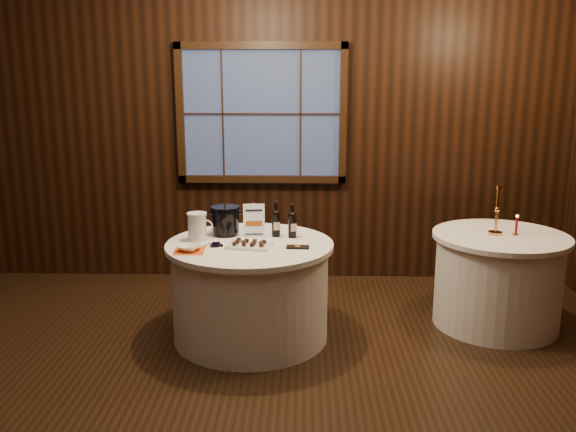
{
  "coord_description": "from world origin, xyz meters",
  "views": [
    {
      "loc": [
        0.41,
        -3.47,
        2.03
      ],
      "look_at": [
        0.3,
        0.9,
        1.01
      ],
      "focal_mm": 38.0,
      "sensor_mm": 36.0,
      "label": 1
    }
  ],
  "objects_px": {
    "port_bottle_left": "(276,221)",
    "chocolate_box": "(298,247)",
    "red_candle": "(516,227)",
    "sign_stand": "(254,225)",
    "glass_pitcher": "(197,227)",
    "brass_candlestick": "(496,217)",
    "port_bottle_right": "(292,223)",
    "side_table": "(498,279)",
    "ice_bucket": "(225,220)",
    "grape_bunch": "(216,245)",
    "main_table": "(250,290)",
    "chocolate_plate": "(249,244)",
    "cracker_bowl": "(189,248)"
  },
  "relations": [
    {
      "from": "sign_stand",
      "to": "ice_bucket",
      "type": "relative_size",
      "value": 1.16
    },
    {
      "from": "port_bottle_right",
      "to": "grape_bunch",
      "type": "relative_size",
      "value": 1.8
    },
    {
      "from": "ice_bucket",
      "to": "grape_bunch",
      "type": "xyz_separation_m",
      "value": [
        -0.03,
        -0.34,
        -0.11
      ]
    },
    {
      "from": "port_bottle_right",
      "to": "side_table",
      "type": "bearing_deg",
      "value": -16.34
    },
    {
      "from": "main_table",
      "to": "chocolate_box",
      "type": "relative_size",
      "value": 7.58
    },
    {
      "from": "chocolate_box",
      "to": "glass_pitcher",
      "type": "height_order",
      "value": "glass_pitcher"
    },
    {
      "from": "main_table",
      "to": "chocolate_plate",
      "type": "height_order",
      "value": "chocolate_plate"
    },
    {
      "from": "sign_stand",
      "to": "grape_bunch",
      "type": "xyz_separation_m",
      "value": [
        -0.26,
        -0.32,
        -0.07
      ]
    },
    {
      "from": "red_candle",
      "to": "cracker_bowl",
      "type": "bearing_deg",
      "value": -168.74
    },
    {
      "from": "chocolate_plate",
      "to": "cracker_bowl",
      "type": "distance_m",
      "value": 0.44
    },
    {
      "from": "chocolate_box",
      "to": "grape_bunch",
      "type": "bearing_deg",
      "value": -177.8
    },
    {
      "from": "main_table",
      "to": "grape_bunch",
      "type": "distance_m",
      "value": 0.48
    },
    {
      "from": "sign_stand",
      "to": "chocolate_plate",
      "type": "bearing_deg",
      "value": -97.31
    },
    {
      "from": "chocolate_box",
      "to": "brass_candlestick",
      "type": "distance_m",
      "value": 1.65
    },
    {
      "from": "port_bottle_left",
      "to": "side_table",
      "type": "bearing_deg",
      "value": -10.0
    },
    {
      "from": "sign_stand",
      "to": "brass_candlestick",
      "type": "height_order",
      "value": "brass_candlestick"
    },
    {
      "from": "side_table",
      "to": "red_candle",
      "type": "height_order",
      "value": "red_candle"
    },
    {
      "from": "ice_bucket",
      "to": "red_candle",
      "type": "relative_size",
      "value": 1.37
    },
    {
      "from": "sign_stand",
      "to": "ice_bucket",
      "type": "bearing_deg",
      "value": 169.38
    },
    {
      "from": "side_table",
      "to": "chocolate_plate",
      "type": "xyz_separation_m",
      "value": [
        -1.99,
        -0.41,
        0.4
      ]
    },
    {
      "from": "grape_bunch",
      "to": "red_candle",
      "type": "distance_m",
      "value": 2.38
    },
    {
      "from": "side_table",
      "to": "brass_candlestick",
      "type": "distance_m",
      "value": 0.53
    },
    {
      "from": "main_table",
      "to": "chocolate_box",
      "type": "xyz_separation_m",
      "value": [
        0.37,
        -0.13,
        0.39
      ]
    },
    {
      "from": "main_table",
      "to": "cracker_bowl",
      "type": "height_order",
      "value": "cracker_bowl"
    },
    {
      "from": "port_bottle_right",
      "to": "main_table",
      "type": "bearing_deg",
      "value": -174.45
    },
    {
      "from": "glass_pitcher",
      "to": "cracker_bowl",
      "type": "distance_m",
      "value": 0.3
    },
    {
      "from": "grape_bunch",
      "to": "glass_pitcher",
      "type": "height_order",
      "value": "glass_pitcher"
    },
    {
      "from": "chocolate_box",
      "to": "side_table",
      "type": "bearing_deg",
      "value": 18.19
    },
    {
      "from": "port_bottle_right",
      "to": "red_candle",
      "type": "distance_m",
      "value": 1.79
    },
    {
      "from": "grape_bunch",
      "to": "brass_candlestick",
      "type": "bearing_deg",
      "value": 10.95
    },
    {
      "from": "red_candle",
      "to": "sign_stand",
      "type": "bearing_deg",
      "value": -178.16
    },
    {
      "from": "port_bottle_left",
      "to": "chocolate_box",
      "type": "xyz_separation_m",
      "value": [
        0.18,
        -0.33,
        -0.12
      ]
    },
    {
      "from": "brass_candlestick",
      "to": "side_table",
      "type": "bearing_deg",
      "value": -4.66
    },
    {
      "from": "main_table",
      "to": "side_table",
      "type": "xyz_separation_m",
      "value": [
        2.0,
        0.3,
        0.0
      ]
    },
    {
      "from": "port_bottle_left",
      "to": "chocolate_box",
      "type": "relative_size",
      "value": 1.67
    },
    {
      "from": "glass_pitcher",
      "to": "red_candle",
      "type": "bearing_deg",
      "value": 7.98
    },
    {
      "from": "sign_stand",
      "to": "port_bottle_right",
      "type": "height_order",
      "value": "port_bottle_right"
    },
    {
      "from": "main_table",
      "to": "ice_bucket",
      "type": "distance_m",
      "value": 0.59
    },
    {
      "from": "port_bottle_right",
      "to": "glass_pitcher",
      "type": "xyz_separation_m",
      "value": [
        -0.73,
        -0.11,
        -0.01
      ]
    },
    {
      "from": "port_bottle_right",
      "to": "ice_bucket",
      "type": "height_order",
      "value": "port_bottle_right"
    },
    {
      "from": "side_table",
      "to": "port_bottle_left",
      "type": "xyz_separation_m",
      "value": [
        -1.81,
        -0.11,
        0.5
      ]
    },
    {
      "from": "main_table",
      "to": "port_bottle_right",
      "type": "bearing_deg",
      "value": 26.61
    },
    {
      "from": "grape_bunch",
      "to": "brass_candlestick",
      "type": "distance_m",
      "value": 2.24
    },
    {
      "from": "main_table",
      "to": "side_table",
      "type": "distance_m",
      "value": 2.02
    },
    {
      "from": "glass_pitcher",
      "to": "red_candle",
      "type": "height_order",
      "value": "glass_pitcher"
    },
    {
      "from": "ice_bucket",
      "to": "chocolate_box",
      "type": "xyz_separation_m",
      "value": [
        0.58,
        -0.36,
        -0.12
      ]
    },
    {
      "from": "red_candle",
      "to": "ice_bucket",
      "type": "bearing_deg",
      "value": -178.85
    },
    {
      "from": "sign_stand",
      "to": "glass_pitcher",
      "type": "relative_size",
      "value": 1.24
    },
    {
      "from": "port_bottle_right",
      "to": "grape_bunch",
      "type": "distance_m",
      "value": 0.64
    },
    {
      "from": "port_bottle_right",
      "to": "chocolate_plate",
      "type": "bearing_deg",
      "value": -159.96
    }
  ]
}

